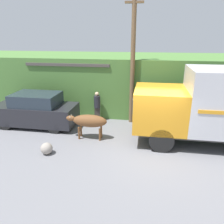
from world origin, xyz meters
TOP-DOWN VIEW (x-y plane):
  - ground_plane at (0.00, 0.00)m, footprint 60.00×60.00m
  - hillside_embankment at (0.00, 6.06)m, footprint 32.00×5.53m
  - building_backdrop at (-4.65, 4.56)m, footprint 4.78×2.70m
  - brown_cow at (-2.79, 0.71)m, footprint 1.91×0.58m
  - parked_suv at (-5.93, 1.75)m, footprint 4.24×1.77m
  - pedestrian_on_hill at (-2.92, 2.98)m, footprint 0.37×0.37m
  - utility_pole at (-1.04, 3.11)m, footprint 0.90×0.23m
  - roadside_rock at (-4.13, -0.96)m, footprint 0.48×0.48m

SIDE VIEW (x-z plane):
  - ground_plane at x=0.00m, z-range 0.00..0.00m
  - roadside_rock at x=-4.13m, z-range 0.00..0.48m
  - parked_suv at x=-5.93m, z-range -0.04..1.73m
  - brown_cow at x=-2.79m, z-range 0.28..1.44m
  - pedestrian_on_hill at x=-2.92m, z-range 0.08..1.74m
  - building_backdrop at x=-4.65m, z-range 0.02..3.14m
  - hillside_embankment at x=0.00m, z-range 0.00..3.37m
  - utility_pole at x=-1.04m, z-range 0.11..6.98m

